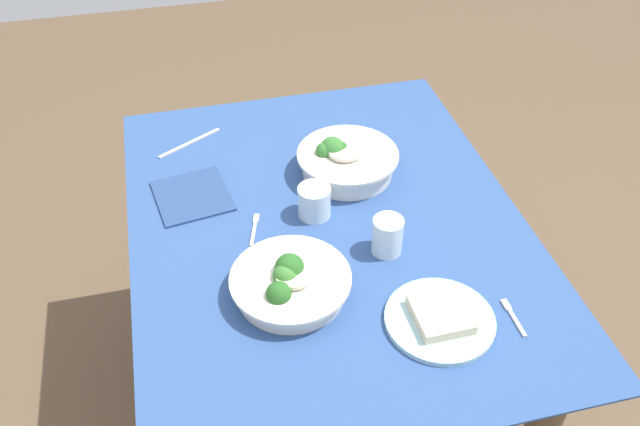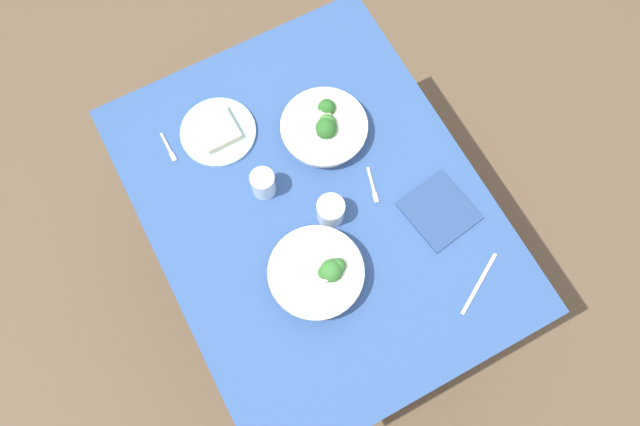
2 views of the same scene
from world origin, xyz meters
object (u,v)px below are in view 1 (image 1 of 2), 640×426
(fork_by_far_bowl, at_px, (254,228))
(napkin_folded_upper, at_px, (192,196))
(table_knife_left, at_px, (190,143))
(bread_side_plate, at_px, (440,318))
(broccoli_bowl_far, at_px, (346,161))
(broccoli_bowl_near, at_px, (290,283))
(water_glass_center, at_px, (314,202))
(water_glass_side, at_px, (387,236))
(fork_by_near_bowl, at_px, (513,316))

(fork_by_far_bowl, distance_m, napkin_folded_upper, 0.20)
(table_knife_left, bearing_deg, bread_side_plate, -89.67)
(broccoli_bowl_far, height_order, broccoli_bowl_near, broccoli_bowl_far)
(water_glass_center, height_order, water_glass_side, water_glass_side)
(fork_by_far_bowl, distance_m, table_knife_left, 0.39)
(broccoli_bowl_far, distance_m, bread_side_plate, 0.52)
(broccoli_bowl_far, xyz_separation_m, broccoli_bowl_near, (0.37, -0.22, -0.00))
(fork_by_near_bowl, relative_size, napkin_folded_upper, 0.54)
(water_glass_center, relative_size, fork_by_far_bowl, 0.73)
(broccoli_bowl_near, height_order, fork_by_far_bowl, broccoli_bowl_near)
(broccoli_bowl_far, relative_size, napkin_folded_upper, 1.40)
(bread_side_plate, relative_size, water_glass_center, 2.85)
(broccoli_bowl_far, relative_size, water_glass_side, 2.90)
(broccoli_bowl_far, distance_m, water_glass_side, 0.29)
(fork_by_near_bowl, bearing_deg, water_glass_side, 37.56)
(broccoli_bowl_far, bearing_deg, table_knife_left, -120.71)
(broccoli_bowl_near, distance_m, bread_side_plate, 0.31)
(table_knife_left, bearing_deg, water_glass_side, -82.88)
(water_glass_side, bearing_deg, bread_side_plate, 10.23)
(broccoli_bowl_far, xyz_separation_m, fork_by_far_bowl, (0.16, -0.26, -0.03))
(broccoli_bowl_far, distance_m, broccoli_bowl_near, 0.43)
(broccoli_bowl_far, distance_m, table_knife_left, 0.43)
(fork_by_near_bowl, height_order, table_knife_left, same)
(fork_by_far_bowl, height_order, fork_by_near_bowl, same)
(bread_side_plate, distance_m, water_glass_side, 0.23)
(fork_by_far_bowl, distance_m, fork_by_near_bowl, 0.59)
(fork_by_far_bowl, xyz_separation_m, table_knife_left, (-0.38, -0.11, -0.00))
(broccoli_bowl_near, distance_m, fork_by_far_bowl, 0.22)
(bread_side_plate, bearing_deg, broccoli_bowl_far, -174.12)
(fork_by_near_bowl, bearing_deg, bread_side_plate, 81.55)
(water_glass_side, xyz_separation_m, napkin_folded_upper, (-0.29, -0.40, -0.04))
(bread_side_plate, bearing_deg, water_glass_center, -156.16)
(table_knife_left, xyz_separation_m, napkin_folded_upper, (0.23, -0.01, 0.00))
(broccoli_bowl_near, distance_m, table_knife_left, 0.61)
(broccoli_bowl_far, height_order, napkin_folded_upper, broccoli_bowl_far)
(fork_by_far_bowl, height_order, napkin_folded_upper, napkin_folded_upper)
(fork_by_near_bowl, bearing_deg, broccoli_bowl_far, 20.35)
(bread_side_plate, height_order, napkin_folded_upper, bread_side_plate)
(bread_side_plate, distance_m, table_knife_left, 0.85)
(bread_side_plate, relative_size, water_glass_side, 2.52)
(broccoli_bowl_far, height_order, fork_by_near_bowl, broccoli_bowl_far)
(fork_by_near_bowl, bearing_deg, fork_by_far_bowl, 50.26)
(broccoli_bowl_near, relative_size, bread_side_plate, 1.14)
(fork_by_far_bowl, xyz_separation_m, fork_by_near_bowl, (0.38, 0.46, 0.00))
(broccoli_bowl_far, height_order, bread_side_plate, broccoli_bowl_far)
(table_knife_left, distance_m, napkin_folded_upper, 0.23)
(fork_by_far_bowl, bearing_deg, broccoli_bowl_far, -42.78)
(bread_side_plate, bearing_deg, water_glass_side, -169.77)
(water_glass_center, xyz_separation_m, napkin_folded_upper, (-0.13, -0.27, -0.04))
(fork_by_near_bowl, xyz_separation_m, table_knife_left, (-0.75, -0.57, -0.00))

